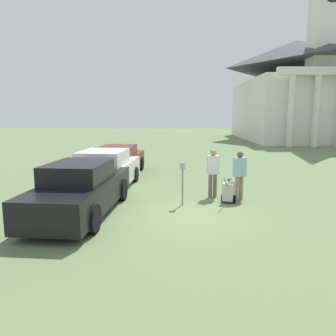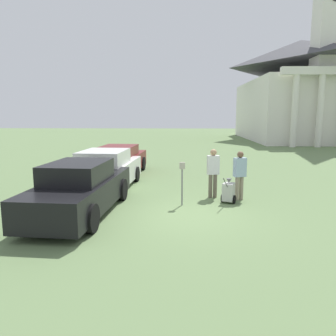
% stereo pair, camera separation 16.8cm
% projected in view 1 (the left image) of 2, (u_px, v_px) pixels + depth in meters
% --- Properties ---
extents(ground_plane, '(120.00, 120.00, 0.00)m').
position_uv_depth(ground_plane, '(182.00, 215.00, 9.85)').
color(ground_plane, '#607A4C').
extents(parked_car_black, '(2.21, 5.34, 1.60)m').
position_uv_depth(parked_car_black, '(81.00, 190.00, 9.86)').
color(parked_car_black, black).
rests_on(parked_car_black, ground_plane).
extents(parked_car_white, '(2.29, 5.24, 1.59)m').
position_uv_depth(parked_car_white, '(105.00, 171.00, 13.12)').
color(parked_car_white, silver).
rests_on(parked_car_white, ground_plane).
extents(parked_car_maroon, '(2.19, 4.92, 1.47)m').
position_uv_depth(parked_car_maroon, '(118.00, 161.00, 16.21)').
color(parked_car_maroon, maroon).
rests_on(parked_car_maroon, ground_plane).
extents(parking_meter, '(0.18, 0.09, 1.45)m').
position_uv_depth(parking_meter, '(183.00, 176.00, 10.74)').
color(parking_meter, slate).
rests_on(parking_meter, ground_plane).
extents(person_worker, '(0.44, 0.27, 1.77)m').
position_uv_depth(person_worker, '(213.00, 170.00, 11.78)').
color(person_worker, '#665B4C').
rests_on(person_worker, ground_plane).
extents(person_supervisor, '(0.47, 0.35, 1.73)m').
position_uv_depth(person_supervisor, '(240.00, 172.00, 11.47)').
color(person_supervisor, gray).
rests_on(person_supervisor, ground_plane).
extents(equipment_cart, '(0.56, 0.99, 1.00)m').
position_uv_depth(equipment_cart, '(229.00, 192.00, 11.16)').
color(equipment_cart, '#B2B2AD').
rests_on(equipment_cart, ground_plane).
extents(church, '(11.52, 18.70, 23.54)m').
position_uv_depth(church, '(295.00, 89.00, 38.10)').
color(church, silver).
rests_on(church, ground_plane).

